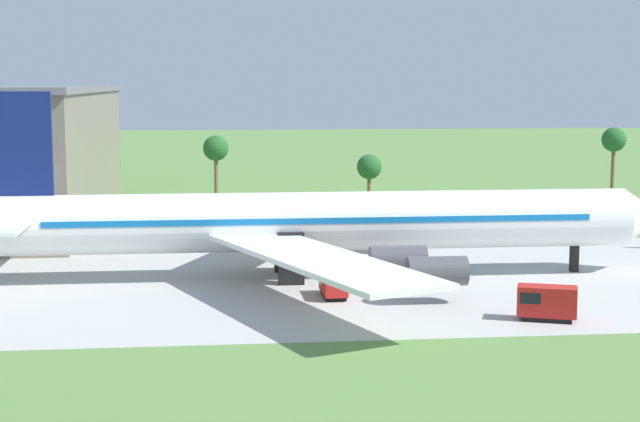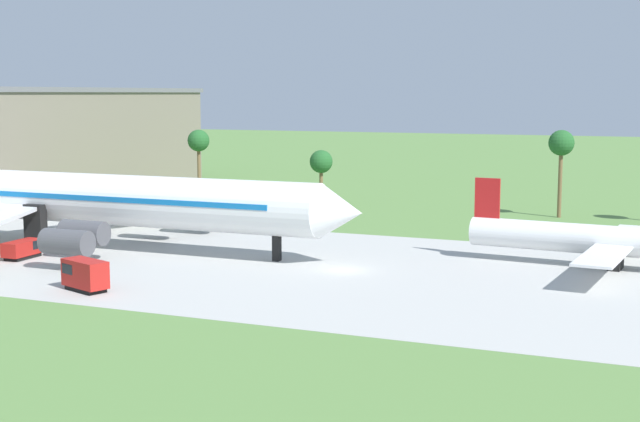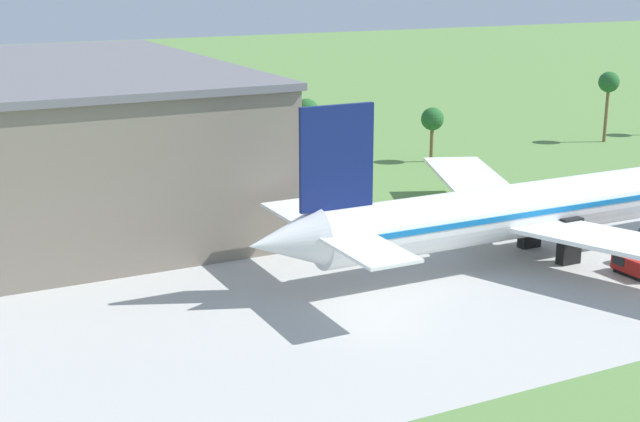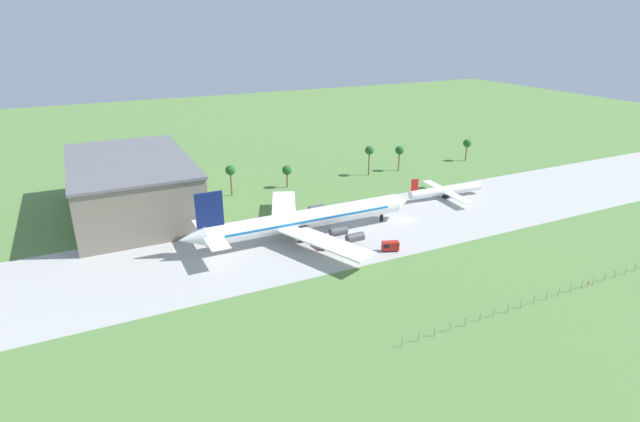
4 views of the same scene
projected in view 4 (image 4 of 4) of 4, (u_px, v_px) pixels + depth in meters
The scene contains 10 objects.
ground_plane at pixel (407, 219), 160.95m from camera, with size 600.00×600.00×0.00m, color #5B8442.
taxiway_strip at pixel (407, 219), 160.95m from camera, with size 320.00×44.00×0.02m.
jet_airliner at pixel (304, 220), 146.21m from camera, with size 72.79×59.29×18.07m.
regional_aircraft at pixel (446, 190), 179.16m from camera, with size 29.62×26.73×8.55m.
baggage_tug at pixel (322, 244), 140.93m from camera, with size 2.14×4.60×1.91m.
catering_van at pixel (390, 246), 138.49m from camera, with size 5.05×3.47×2.80m.
perimeter_fence at pixel (547, 294), 114.34m from camera, with size 80.10×0.10×2.10m.
no_stopping_sign at pixel (588, 284), 119.80m from camera, with size 0.44×0.08×1.68m.
terminal_building at pixel (132, 186), 163.78m from camera, with size 36.72×61.20×18.35m.
palm_tree_row at pixel (357, 157), 200.90m from camera, with size 113.34×3.60×12.32m.
Camera 4 is at (-90.57, -121.72, 60.64)m, focal length 28.00 mm.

